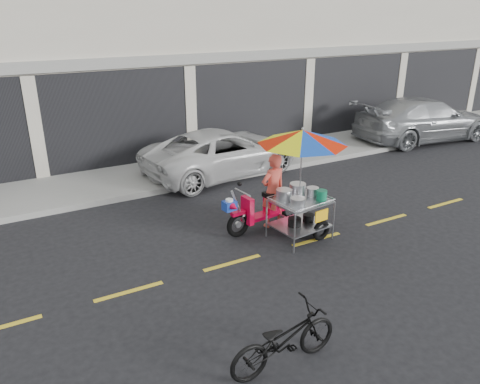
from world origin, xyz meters
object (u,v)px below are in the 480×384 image
silver_pickup (423,119)px  food_vendor_rig (290,167)px  near_bicycle (284,339)px  white_pickup (222,152)px

silver_pickup → food_vendor_rig: food_vendor_rig is taller
silver_pickup → near_bicycle: bearing=129.4°
white_pickup → silver_pickup: bearing=-99.5°
white_pickup → near_bicycle: white_pickup is taller
silver_pickup → food_vendor_rig: (-8.56, -3.91, 0.71)m
silver_pickup → near_bicycle: (-10.92, -7.23, -0.34)m
near_bicycle → silver_pickup: bearing=-57.9°
white_pickup → near_bicycle: 7.98m
food_vendor_rig → near_bicycle: bearing=-131.7°
near_bicycle → food_vendor_rig: (2.36, 3.33, 1.04)m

